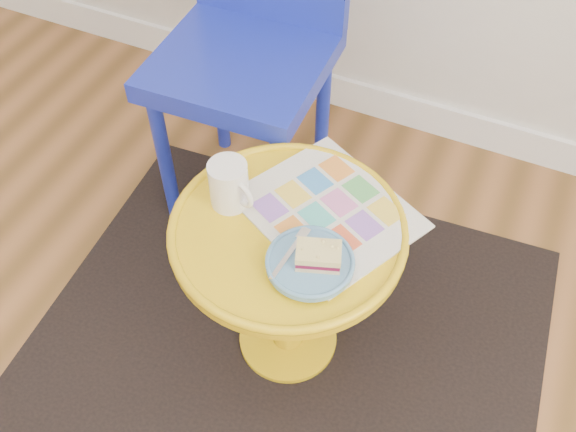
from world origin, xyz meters
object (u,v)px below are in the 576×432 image
at_px(newspaper, 328,210).
at_px(plate, 310,263).
at_px(mug, 229,184).
at_px(side_table, 288,265).
at_px(chair, 253,28).

bearing_deg(newspaper, plate, -54.05).
bearing_deg(mug, plate, 1.17).
xyz_separation_m(side_table, newspaper, (0.06, 0.08, 0.14)).
bearing_deg(plate, mug, 158.04).
bearing_deg(newspaper, chair, 159.45).
height_order(side_table, chair, chair).
bearing_deg(mug, newspaper, 40.46).
bearing_deg(plate, newspaper, 98.82).
bearing_deg(newspaper, mug, -135.54).
distance_m(chair, newspaper, 0.59).
relative_size(chair, newspaper, 2.82).
relative_size(side_table, plate, 2.86).
relative_size(side_table, mug, 4.33).
bearing_deg(side_table, plate, -42.53).
distance_m(side_table, plate, 0.19).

